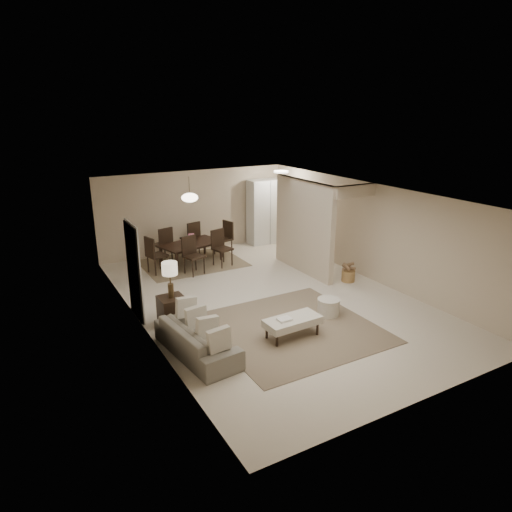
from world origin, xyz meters
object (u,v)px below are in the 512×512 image
sofa (197,340)px  side_table (172,310)px  ottoman_bench (292,322)px  pantry_cabinet (266,212)px  wicker_basket (348,276)px  dining_table (192,253)px  round_pouf (328,307)px

sofa → side_table: (0.05, 1.47, -0.01)m
ottoman_bench → side_table: (-1.82, 1.77, -0.04)m
pantry_cabinet → sofa: bearing=-130.3°
ottoman_bench → side_table: bearing=133.7°
sofa → wicker_basket: bearing=-79.3°
side_table → dining_table: (1.80, 3.37, 0.02)m
side_table → dining_table: 3.82m
round_pouf → wicker_basket: 2.21m
pantry_cabinet → side_table: bearing=-138.6°
side_table → wicker_basket: size_ratio=1.65×
ottoman_bench → side_table: side_table is taller
ottoman_bench → dining_table: (-0.03, 5.14, -0.02)m
ottoman_bench → dining_table: bearing=88.1°
sofa → wicker_basket: 5.06m
pantry_cabinet → ottoman_bench: size_ratio=1.83×
wicker_basket → dining_table: bearing=131.8°
wicker_basket → dining_table: (-2.97, 3.33, 0.15)m
ottoman_bench → round_pouf: bearing=17.3°
pantry_cabinet → side_table: size_ratio=3.70×
ottoman_bench → side_table: 2.54m
ottoman_bench → sofa: bearing=168.8°
round_pouf → dining_table: size_ratio=0.28×
sofa → dining_table: 5.18m
sofa → wicker_basket: sofa is taller
ottoman_bench → round_pouf: ottoman_bench is taller
side_table → round_pouf: 3.33m
pantry_cabinet → wicker_basket: size_ratio=6.10×
side_table → sofa: bearing=-92.0°
round_pouf → wicker_basket: size_ratio=1.41×
dining_table → ottoman_bench: bearing=-104.0°
sofa → round_pouf: 3.10m
pantry_cabinet → side_table: 6.38m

